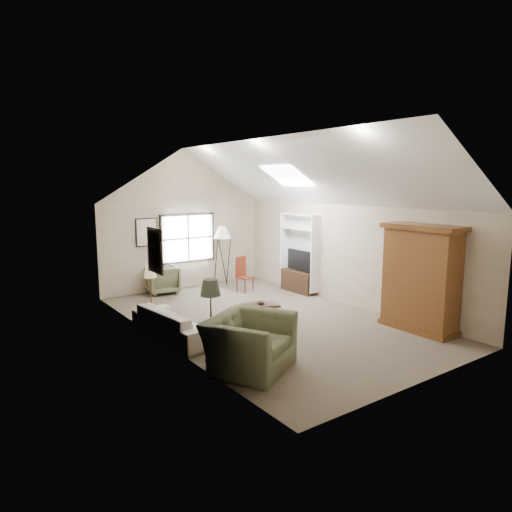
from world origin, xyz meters
TOP-DOWN VIEW (x-y plane):
  - room_shell at (0.00, 0.00)m, footprint 5.01×8.01m
  - window at (0.10, 3.96)m, footprint 1.72×0.08m
  - skylight at (1.30, 0.90)m, footprint 0.80×1.20m
  - wall_art at (-1.88, 1.94)m, footprint 1.97×3.71m
  - armoire at (2.18, -2.40)m, footprint 0.60×1.50m
  - tv_alcove at (2.34, 1.60)m, footprint 0.32×1.30m
  - media_console at (2.32, 1.60)m, footprint 0.34×1.18m
  - tv_panel at (2.32, 1.60)m, footprint 0.05×0.90m
  - sofa at (-2.20, 0.04)m, footprint 1.05×2.18m
  - armchair_near at (-1.87, -2.04)m, footprint 1.78×1.72m
  - armchair_far at (-0.87, 3.70)m, footprint 0.89×0.91m
  - coffee_table at (-0.21, -0.07)m, footprint 0.91×0.72m
  - bowl at (-0.21, -0.07)m, footprint 0.25×0.25m
  - side_table at (-2.20, -1.56)m, footprint 0.58×0.58m
  - side_chair at (1.12, 2.51)m, footprint 0.45×0.45m
  - tripod_lamp at (1.11, 3.70)m, footprint 0.67×0.67m
  - dark_lamp at (-2.20, -1.36)m, footprint 0.39×0.39m
  - tan_lamp at (-2.20, 1.24)m, footprint 0.29×0.29m

SIDE VIEW (x-z plane):
  - coffee_table at x=-0.21m, z-range 0.00..0.41m
  - side_table at x=-2.20m, z-range 0.00..0.53m
  - media_console at x=2.32m, z-range 0.00..0.60m
  - sofa at x=-2.20m, z-range 0.00..0.61m
  - armchair_far at x=-0.87m, z-range 0.00..0.76m
  - bowl at x=-0.21m, z-range 0.41..0.46m
  - armchair_near at x=-1.87m, z-range 0.00..0.89m
  - side_chair at x=1.12m, z-range 0.00..0.99m
  - tan_lamp at x=-2.20m, z-range 0.00..1.32m
  - dark_lamp at x=-2.20m, z-range 0.00..1.47m
  - tripod_lamp at x=1.11m, z-range 0.00..1.80m
  - tv_panel at x=2.32m, z-range 0.65..1.20m
  - armoire at x=2.18m, z-range 0.00..2.20m
  - tv_alcove at x=2.34m, z-range 0.10..2.20m
  - window at x=0.10m, z-range 0.74..2.16m
  - wall_art at x=-1.88m, z-range 1.29..2.17m
  - room_shell at x=0.00m, z-range 1.21..5.21m
  - skylight at x=1.30m, z-range 2.96..3.48m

